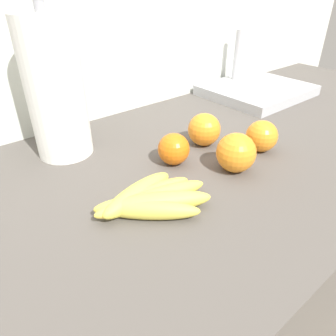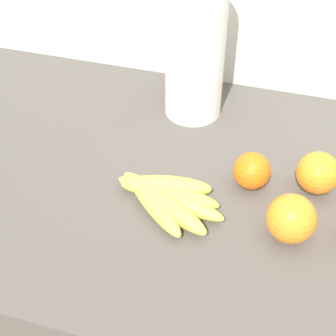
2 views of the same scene
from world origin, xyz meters
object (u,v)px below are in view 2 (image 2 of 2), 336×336
banana_bunch (164,197)px  orange_back_left (291,219)px  paper_towel_roll (195,50)px  orange_right (252,171)px  orange_front (318,173)px

banana_bunch → orange_back_left: size_ratio=2.59×
banana_bunch → paper_towel_roll: bearing=94.3°
orange_back_left → orange_right: bearing=127.7°
orange_front → orange_right: bearing=-168.9°
orange_back_left → orange_right: size_ratio=1.19×
banana_bunch → orange_back_left: orange_back_left is taller
banana_bunch → paper_towel_roll: (-0.02, 0.29, 0.13)m
banana_bunch → orange_back_left: 0.22m
banana_bunch → orange_front: orange_front is taller
orange_right → paper_towel_roll: size_ratio=0.21×
orange_front → orange_right: 0.12m
banana_bunch → orange_front: bearing=24.4°
orange_front → paper_towel_roll: size_ratio=0.24×
orange_front → banana_bunch: bearing=-155.6°
orange_front → orange_right: orange_front is taller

